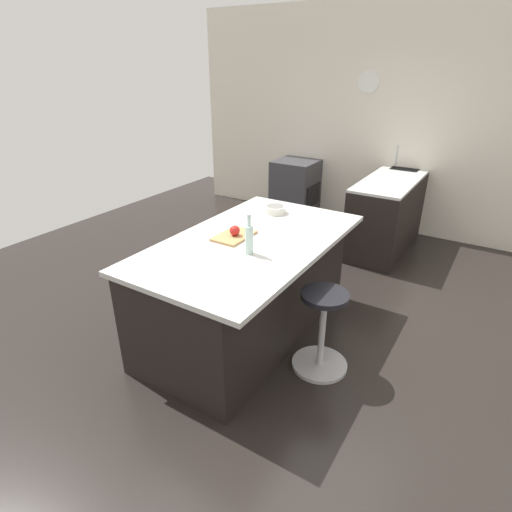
% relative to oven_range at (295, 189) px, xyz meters
% --- Properties ---
extents(ground_plane, '(7.74, 7.74, 0.00)m').
position_rel_oven_range_xyz_m(ground_plane, '(2.62, 1.20, -0.44)').
color(ground_plane, black).
extents(interior_partition_left, '(0.15, 5.96, 2.94)m').
position_rel_oven_range_xyz_m(interior_partition_left, '(-0.35, 1.19, 1.03)').
color(interior_partition_left, silver).
rests_on(interior_partition_left, ground_plane).
extents(sink_cabinet, '(2.33, 0.60, 1.19)m').
position_rel_oven_range_xyz_m(sink_cabinet, '(-0.00, 1.51, 0.02)').
color(sink_cabinet, black).
rests_on(sink_cabinet, ground_plane).
extents(oven_range, '(0.60, 0.61, 0.88)m').
position_rel_oven_range_xyz_m(oven_range, '(0.00, 0.00, 0.00)').
color(oven_range, '#38383D').
rests_on(oven_range, ground_plane).
extents(kitchen_island, '(2.07, 1.18, 0.89)m').
position_rel_oven_range_xyz_m(kitchen_island, '(2.90, 1.02, 0.01)').
color(kitchen_island, black).
rests_on(kitchen_island, ground_plane).
extents(stool_by_window, '(0.44, 0.44, 0.67)m').
position_rel_oven_range_xyz_m(stool_by_window, '(3.02, 1.78, -0.12)').
color(stool_by_window, '#B7B7BC').
rests_on(stool_by_window, ground_plane).
extents(cutting_board, '(0.36, 0.24, 0.02)m').
position_rel_oven_range_xyz_m(cutting_board, '(2.93, 0.91, 0.47)').
color(cutting_board, tan).
rests_on(cutting_board, kitchen_island).
extents(apple_red, '(0.08, 0.08, 0.08)m').
position_rel_oven_range_xyz_m(apple_red, '(2.94, 0.93, 0.52)').
color(apple_red, red).
rests_on(apple_red, cutting_board).
extents(water_bottle, '(0.06, 0.06, 0.31)m').
position_rel_oven_range_xyz_m(water_bottle, '(3.13, 1.20, 0.58)').
color(water_bottle, silver).
rests_on(water_bottle, kitchen_island).
extents(fruit_bowl, '(0.20, 0.20, 0.07)m').
position_rel_oven_range_xyz_m(fruit_bowl, '(2.23, 0.91, 0.50)').
color(fruit_bowl, silver).
rests_on(fruit_bowl, kitchen_island).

